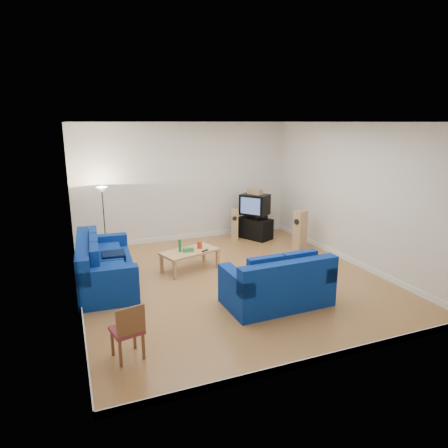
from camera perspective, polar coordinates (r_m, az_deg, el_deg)
name	(u,v)px	position (r m, az deg, el deg)	size (l,w,h in m)	color
room	(231,207)	(8.02, 1.06, 2.42)	(6.01, 6.51, 3.21)	brown
sofa_three_seat	(102,268)	(8.44, -16.97, -6.03)	(1.19, 2.50, 0.94)	navy
sofa_loveseat	(278,286)	(7.28, 7.76, -8.82)	(1.88, 1.09, 0.93)	navy
coffee_table	(190,253)	(8.86, -4.90, -4.14)	(1.38, 0.97, 0.45)	tan
bottle	(180,246)	(8.76, -6.32, -3.10)	(0.06, 0.06, 0.27)	#197233
tissue_box	(188,249)	(8.78, -5.14, -3.64)	(0.23, 0.12, 0.09)	green
red_canister	(200,245)	(8.97, -3.50, -3.00)	(0.11, 0.11, 0.16)	red
remote	(205,251)	(8.79, -2.73, -3.82)	(0.17, 0.05, 0.02)	black
tv_stand	(255,228)	(11.33, 4.39, -0.61)	(0.94, 0.52, 0.58)	black
av_receiver	(257,217)	(11.23, 4.76, 1.07)	(0.48, 0.39, 0.11)	black
television	(255,204)	(11.20, 4.41, 2.81)	(0.87, 0.91, 0.57)	black
centre_speaker	(255,192)	(11.16, 4.41, 4.64)	(0.43, 0.17, 0.15)	tan
speaker_left	(235,224)	(11.16, 1.53, -0.05)	(0.28, 0.31, 0.86)	tan
speaker_right	(300,230)	(10.45, 10.82, -0.84)	(0.36, 0.32, 1.02)	tan
floor_lamp	(103,199)	(10.12, -16.96, 3.44)	(0.29, 0.29, 1.69)	black
dining_chair	(128,329)	(5.77, -13.52, -14.37)	(0.47, 0.47, 0.83)	brown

